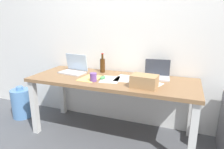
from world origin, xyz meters
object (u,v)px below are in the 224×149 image
Objects in this scene: desk at (112,86)px; water_cooler_jug at (21,103)px; cardboard_box at (144,81)px; laptop_right at (157,74)px; coffee_mug at (93,77)px; computer_mouse at (103,78)px; beer_bottle at (103,65)px; laptop_left at (74,69)px.

desk is 1.50m from water_cooler_jug.
cardboard_box is 0.56× the size of water_cooler_jug.
laptop_right reaches higher than cardboard_box.
desk is at bearing 46.12° from coffee_mug.
computer_mouse is 1.05× the size of coffee_mug.
beer_bottle is 2.69× the size of coffee_mug.
computer_mouse is (-0.59, -0.27, -0.03)m from laptop_right.
desk is 6.27× the size of laptop_right.
water_cooler_jug is (-1.86, 0.15, -0.59)m from cardboard_box.
cardboard_box is at bearing -4.47° from water_cooler_jug.
laptop_left reaches higher than coffee_mug.
beer_bottle reaches higher than coffee_mug.
water_cooler_jug is at bearing 175.53° from cardboard_box.
laptop_right is (1.07, 0.13, -0.01)m from laptop_left.
laptop_right is 3.34× the size of coffee_mug.
computer_mouse is 0.38× the size of cardboard_box.
computer_mouse is (0.47, -0.14, -0.04)m from laptop_left.
computer_mouse is at bearing 60.08° from coffee_mug.
laptop_right is at bearing 6.95° from laptop_left.
coffee_mug is at bearing -6.31° from water_cooler_jug.
cardboard_box reaches higher than desk.
desk is 7.79× the size of beer_bottle.
laptop_left is at bearing 7.31° from water_cooler_jug.
cardboard_box is (0.99, -0.26, 0.01)m from laptop_left.
water_cooler_jug is (-1.22, -0.27, -0.62)m from beer_bottle.
beer_bottle is (-0.22, 0.24, 0.19)m from desk.
desk is 4.15× the size of water_cooler_jug.
laptop_left is 1.05m from water_cooler_jug.
beer_bottle is 0.77m from cardboard_box.
desk is 0.38m from beer_bottle.
laptop_right reaches higher than computer_mouse.
desk is at bearing -156.96° from laptop_right.
beer_bottle is at bearing 178.01° from laptop_right.
laptop_left is at bearing -155.93° from beer_bottle.
computer_mouse is at bearing 166.91° from cardboard_box.
laptop_left is 0.75× the size of water_cooler_jug.
laptop_left reaches higher than laptop_right.
laptop_left is 0.49m from computer_mouse.
coffee_mug is at bearing -149.98° from laptop_right.
coffee_mug is (-0.66, -0.38, -0.00)m from laptop_right.
beer_bottle is (0.35, 0.16, 0.04)m from laptop_left.
laptop_left reaches higher than cardboard_box.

